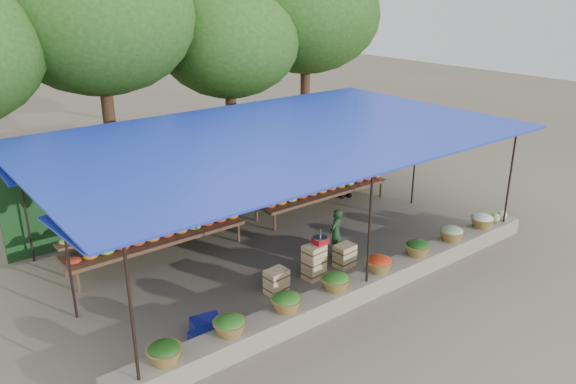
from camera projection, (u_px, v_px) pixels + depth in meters
ground at (279, 248)px, 13.41m from camera, size 60.00×60.00×0.00m
stone_curb at (361, 287)px, 11.30m from camera, size 10.60×0.55×0.40m
stall_canopy at (276, 139)px, 12.53m from camera, size 10.80×6.60×2.82m
produce_baskets at (358, 272)px, 11.12m from camera, size 8.98×0.58×0.34m
netting_backdrop at (209, 167)px, 15.30m from camera, size 10.60×0.06×2.50m
tree_row at (167, 28)px, 16.56m from camera, size 16.51×5.50×7.12m
fruit_table_left at (156, 233)px, 12.76m from camera, size 4.21×0.95×0.93m
fruit_table_right at (321, 187)px, 15.64m from camera, size 4.21×0.95×0.93m
crate_counter at (313, 265)px, 11.94m from camera, size 2.37×0.37×0.77m
weighing_scale at (320, 240)px, 11.87m from camera, size 0.31×0.31×0.33m
vendor_seated at (336, 233)px, 12.85m from camera, size 0.50×0.43×1.15m
customer_left at (122, 223)px, 12.98m from camera, size 0.88×0.79×1.48m
customer_mid at (288, 177)px, 15.47m from camera, size 1.37×1.27×1.85m
customer_right at (344, 169)px, 16.41m from camera, size 1.08×0.75×1.70m
blue_crate_front at (205, 339)px, 9.75m from camera, size 0.50×0.36×0.29m
blue_crate_back at (207, 326)px, 10.08m from camera, size 0.59×0.47×0.32m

